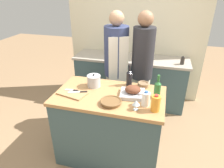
% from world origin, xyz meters
% --- Properties ---
extents(ground_plane, '(12.00, 12.00, 0.00)m').
position_xyz_m(ground_plane, '(0.00, 0.00, 0.00)').
color(ground_plane, '#9E7A56').
extents(kitchen_island, '(1.29, 0.76, 0.93)m').
position_xyz_m(kitchen_island, '(0.00, 0.00, 0.47)').
color(kitchen_island, '#3D565B').
rests_on(kitchen_island, ground_plane).
extents(back_counter, '(2.07, 0.60, 0.90)m').
position_xyz_m(back_counter, '(0.00, 1.45, 0.45)').
color(back_counter, '#3D565B').
rests_on(back_counter, ground_plane).
extents(back_wall, '(2.57, 0.10, 2.55)m').
position_xyz_m(back_wall, '(0.00, 1.80, 1.27)').
color(back_wall, beige).
rests_on(back_wall, ground_plane).
extents(roasting_pan, '(0.31, 0.29, 0.13)m').
position_xyz_m(roasting_pan, '(0.27, 0.04, 0.98)').
color(roasting_pan, '#BCBCC1').
rests_on(roasting_pan, kitchen_island).
extents(wicker_basket, '(0.23, 0.23, 0.04)m').
position_xyz_m(wicker_basket, '(0.07, -0.20, 0.96)').
color(wicker_basket, brown).
rests_on(wicker_basket, kitchen_island).
extents(cutting_board, '(0.37, 0.26, 0.02)m').
position_xyz_m(cutting_board, '(-0.43, -0.11, 0.94)').
color(cutting_board, '#AD7F51').
rests_on(cutting_board, kitchen_island).
extents(stock_pot, '(0.17, 0.17, 0.17)m').
position_xyz_m(stock_pot, '(-0.25, 0.15, 1.01)').
color(stock_pot, '#B7B7BC').
rests_on(stock_pot, kitchen_island).
extents(mixing_bowl, '(0.14, 0.14, 0.06)m').
position_xyz_m(mixing_bowl, '(0.36, 0.30, 0.97)').
color(mixing_bowl, '#846647').
rests_on(mixing_bowl, kitchen_island).
extents(juice_jug, '(0.09, 0.09, 0.19)m').
position_xyz_m(juice_jug, '(0.54, -0.20, 1.02)').
color(juice_jug, orange).
rests_on(juice_jug, kitchen_island).
extents(milk_jug, '(0.09, 0.09, 0.17)m').
position_xyz_m(milk_jug, '(0.43, -0.13, 1.01)').
color(milk_jug, white).
rests_on(milk_jug, kitchen_island).
extents(wine_bottle_green, '(0.07, 0.07, 0.28)m').
position_xyz_m(wine_bottle_green, '(0.18, 0.29, 1.04)').
color(wine_bottle_green, black).
rests_on(wine_bottle_green, kitchen_island).
extents(wine_bottle_dark, '(0.08, 0.08, 0.28)m').
position_xyz_m(wine_bottle_dark, '(0.54, 0.07, 1.04)').
color(wine_bottle_dark, '#28662D').
rests_on(wine_bottle_dark, kitchen_island).
extents(wine_glass_left, '(0.08, 0.08, 0.11)m').
position_xyz_m(wine_glass_left, '(0.35, -0.24, 1.01)').
color(wine_glass_left, silver).
rests_on(wine_glass_left, kitchen_island).
extents(knife_chef, '(0.22, 0.11, 0.01)m').
position_xyz_m(knife_chef, '(-0.36, -0.08, 0.95)').
color(knife_chef, '#B7B7BC').
rests_on(knife_chef, cutting_board).
extents(knife_paring, '(0.17, 0.04, 0.01)m').
position_xyz_m(knife_paring, '(-0.45, -0.06, 0.95)').
color(knife_paring, '#B7B7BC').
rests_on(knife_paring, cutting_board).
extents(stand_mixer, '(0.18, 0.14, 0.30)m').
position_xyz_m(stand_mixer, '(-0.39, 1.52, 1.02)').
color(stand_mixer, silver).
rests_on(stand_mixer, back_counter).
extents(condiment_bottle_tall, '(0.06, 0.06, 0.21)m').
position_xyz_m(condiment_bottle_tall, '(0.13, 1.33, 1.00)').
color(condiment_bottle_tall, '#332D28').
rests_on(condiment_bottle_tall, back_counter).
extents(condiment_bottle_short, '(0.07, 0.07, 0.14)m').
position_xyz_m(condiment_bottle_short, '(0.88, 1.34, 0.96)').
color(condiment_bottle_short, '#332D28').
rests_on(condiment_bottle_short, back_counter).
extents(person_cook_aproned, '(0.38, 0.39, 1.79)m').
position_xyz_m(person_cook_aproned, '(-0.10, 0.75, 0.99)').
color(person_cook_aproned, beige).
rests_on(person_cook_aproned, ground_plane).
extents(person_cook_guest, '(0.31, 0.31, 1.80)m').
position_xyz_m(person_cook_guest, '(0.28, 0.74, 1.01)').
color(person_cook_guest, beige).
rests_on(person_cook_guest, ground_plane).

